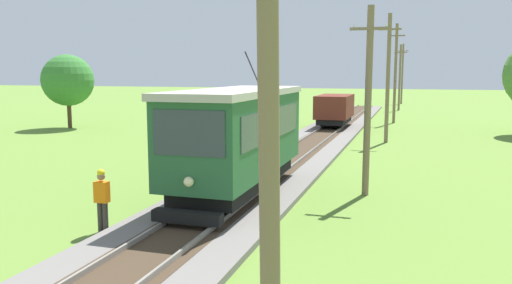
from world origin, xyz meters
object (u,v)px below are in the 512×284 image
utility_pole_foreground (269,128)px  track_worker (102,198)px  utility_pole_horizon (402,73)px  utility_pole_distant (400,77)px  freight_car (335,109)px  utility_pole_mid (388,77)px  utility_pole_far (395,73)px  tree_left_near (68,80)px  utility_pole_near_tram (368,99)px  red_tram (238,136)px

utility_pole_foreground → track_worker: 9.43m
utility_pole_horizon → track_worker: 61.35m
utility_pole_foreground → utility_pole_distant: utility_pole_distant is taller
freight_car → utility_pole_mid: size_ratio=0.66×
utility_pole_foreground → track_worker: bearing=136.3°
utility_pole_far → utility_pole_foreground: bearing=-90.0°
utility_pole_distant → track_worker: 48.85m
utility_pole_distant → tree_left_near: size_ratio=1.30×
utility_pole_near_tram → track_worker: utility_pole_near_tram is taller
utility_pole_near_tram → utility_pole_horizon: (-0.00, 54.32, 0.75)m
red_tram → track_worker: (-2.31, -4.68, -1.21)m
freight_car → utility_pole_far: size_ratio=0.62×
utility_pole_distant → utility_pole_horizon: bearing=90.0°
freight_car → tree_left_near: size_ratio=0.91×
utility_pole_mid → utility_pole_foreground: bearing=-90.0°
utility_pole_far → utility_pole_near_tram: bearing=-90.0°
freight_car → utility_pole_foreground: (4.20, -33.33, 2.23)m
freight_car → tree_left_near: bearing=-164.7°
utility_pole_foreground → utility_pole_far: size_ratio=0.88×
track_worker → utility_pole_horizon: bearing=-7.5°
utility_pole_near_tram → track_worker: 9.59m
utility_pole_mid → track_worker: (-6.51, -20.59, -3.07)m
utility_pole_mid → utility_pole_far: bearing=90.0°
utility_pole_mid → tree_left_near: (-24.19, 1.06, -0.32)m
track_worker → freight_car: bearing=-6.2°
utility_pole_foreground → utility_pole_far: utility_pole_far is taller
utility_pole_distant → utility_pole_horizon: (-0.00, 12.59, 0.37)m
utility_pole_far → utility_pole_distant: 14.98m
freight_car → utility_pole_mid: 8.14m
red_tram → utility_pole_near_tram: (4.20, 1.93, 1.25)m
utility_pole_foreground → utility_pole_horizon: 67.15m
utility_pole_distant → tree_left_near: 36.02m
utility_pole_far → tree_left_near: bearing=-154.2°
freight_car → track_worker: (-2.31, -27.10, -0.57)m
freight_car → utility_pole_horizon: utility_pole_horizon is taller
red_tram → utility_pole_distant: utility_pole_distant is taller
red_tram → tree_left_near: (-20.00, 16.97, 1.54)m
freight_car → utility_pole_mid: (4.20, -6.52, 2.49)m
utility_pole_near_tram → tree_left_near: 28.49m
red_tram → track_worker: 5.36m
freight_car → utility_pole_far: 8.02m
tree_left_near → track_worker: bearing=-50.8°
utility_pole_foreground → utility_pole_horizon: bearing=90.0°
freight_car → utility_pole_far: bearing=56.1°
track_worker → tree_left_near: bearing=37.9°
utility_pole_horizon → utility_pole_far: bearing=-90.0°
utility_pole_near_tram → utility_pole_horizon: 54.32m
utility_pole_foreground → track_worker: size_ratio=4.14×
utility_pole_foreground → utility_pole_horizon: (0.00, 67.15, 0.40)m
freight_car → track_worker: freight_car is taller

